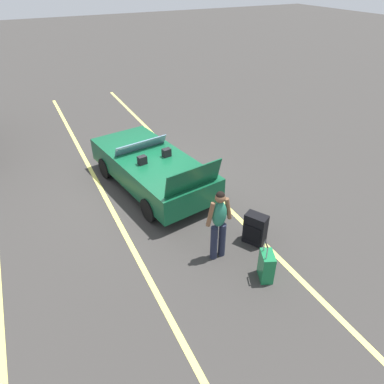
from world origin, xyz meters
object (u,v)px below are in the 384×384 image
(convertible_car, at_px, (148,166))
(suitcase_medium_bright, at_px, (266,266))
(traveler_person, at_px, (219,222))
(suitcase_large_black, at_px, (255,229))

(convertible_car, height_order, suitcase_medium_bright, convertible_car)
(convertible_car, distance_m, traveler_person, 3.46)
(suitcase_medium_bright, relative_size, traveler_person, 0.55)
(suitcase_medium_bright, xyz_separation_m, traveler_person, (0.97, 0.54, 0.62))
(convertible_car, relative_size, suitcase_large_black, 5.89)
(suitcase_large_black, distance_m, suitcase_medium_bright, 1.08)
(suitcase_medium_bright, bearing_deg, traveler_person, 142.61)
(traveler_person, bearing_deg, suitcase_medium_bright, -152.73)
(suitcase_large_black, height_order, traveler_person, traveler_person)
(suitcase_medium_bright, height_order, traveler_person, traveler_person)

